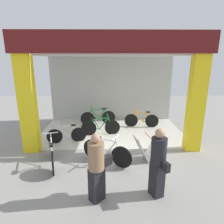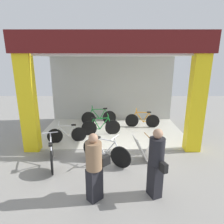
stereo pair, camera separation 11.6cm
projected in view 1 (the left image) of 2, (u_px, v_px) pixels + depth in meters
The scene contains 11 objects.
ground_plane at pixel (112, 150), 6.85m from camera, with size 20.24×20.24×0.00m, color gray.
shop_facade at pixel (112, 83), 8.08m from camera, with size 6.32×3.89×3.95m.
bicycle_inside_0 at pixel (142, 120), 9.03m from camera, with size 1.58×0.44×0.87m.
bicycle_inside_1 at pixel (67, 135), 7.36m from camera, with size 1.46×0.41×0.81m.
bicycle_inside_2 at pixel (98, 117), 9.37m from camera, with size 1.67×0.46×0.93m.
bicycle_inside_3 at pixel (100, 127), 8.07m from camera, with size 1.63×0.45×0.90m.
bicycle_parked_0 at pixel (106, 152), 5.91m from camera, with size 1.50×0.89×0.94m.
bicycle_parked_1 at pixel (52, 154), 5.80m from camera, with size 0.59×1.64×0.94m.
sandwich_board_sign at pixel (147, 148), 6.06m from camera, with size 0.94×0.64×0.87m.
pedestrian_0 at pixel (97, 167), 4.24m from camera, with size 0.62×0.60×1.63m.
pedestrian_1 at pixel (158, 162), 4.37m from camera, with size 0.46×0.59×1.68m.
Camera 1 is at (-0.12, -6.23, 3.15)m, focal length 30.89 mm.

